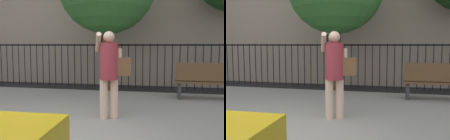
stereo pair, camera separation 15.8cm
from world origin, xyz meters
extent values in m
cube|color=gray|center=(0.00, 2.20, 0.07)|extent=(28.00, 4.40, 0.15)
cube|color=black|center=(0.00, 5.90, 1.55)|extent=(12.00, 0.04, 0.06)
cylinder|color=black|center=(-4.72, 5.90, 0.80)|extent=(0.03, 0.03, 1.60)
cylinder|color=black|center=(-4.47, 5.90, 0.80)|extent=(0.03, 0.03, 1.60)
cylinder|color=black|center=(-4.21, 5.90, 0.80)|extent=(0.03, 0.03, 1.60)
cylinder|color=black|center=(-3.96, 5.90, 0.80)|extent=(0.03, 0.03, 1.60)
cylinder|color=black|center=(-3.70, 5.90, 0.80)|extent=(0.03, 0.03, 1.60)
cylinder|color=black|center=(-3.45, 5.90, 0.80)|extent=(0.03, 0.03, 1.60)
cylinder|color=black|center=(-3.19, 5.90, 0.80)|extent=(0.03, 0.03, 1.60)
cylinder|color=black|center=(-2.94, 5.90, 0.80)|extent=(0.03, 0.03, 1.60)
cylinder|color=black|center=(-2.68, 5.90, 0.80)|extent=(0.03, 0.03, 1.60)
cylinder|color=black|center=(-2.43, 5.90, 0.80)|extent=(0.03, 0.03, 1.60)
cylinder|color=black|center=(-2.17, 5.90, 0.80)|extent=(0.03, 0.03, 1.60)
cylinder|color=black|center=(-1.91, 5.90, 0.80)|extent=(0.03, 0.03, 1.60)
cylinder|color=black|center=(-1.66, 5.90, 0.80)|extent=(0.03, 0.03, 1.60)
cylinder|color=black|center=(-1.40, 5.90, 0.80)|extent=(0.03, 0.03, 1.60)
cylinder|color=black|center=(-1.15, 5.90, 0.80)|extent=(0.03, 0.03, 1.60)
cylinder|color=black|center=(-0.89, 5.90, 0.80)|extent=(0.03, 0.03, 1.60)
cylinder|color=black|center=(-0.64, 5.90, 0.80)|extent=(0.03, 0.03, 1.60)
cylinder|color=black|center=(-0.38, 5.90, 0.80)|extent=(0.03, 0.03, 1.60)
cylinder|color=black|center=(-0.13, 5.90, 0.80)|extent=(0.03, 0.03, 1.60)
cylinder|color=black|center=(0.13, 5.90, 0.80)|extent=(0.03, 0.03, 1.60)
cylinder|color=black|center=(0.38, 5.90, 0.80)|extent=(0.03, 0.03, 1.60)
cylinder|color=black|center=(0.64, 5.90, 0.80)|extent=(0.03, 0.03, 1.60)
cylinder|color=black|center=(0.89, 5.90, 0.80)|extent=(0.03, 0.03, 1.60)
cylinder|color=black|center=(1.15, 5.90, 0.80)|extent=(0.03, 0.03, 1.60)
cylinder|color=black|center=(1.40, 5.90, 0.80)|extent=(0.03, 0.03, 1.60)
cylinder|color=black|center=(1.66, 5.90, 0.80)|extent=(0.03, 0.03, 1.60)
cylinder|color=black|center=(1.91, 5.90, 0.80)|extent=(0.03, 0.03, 1.60)
cylinder|color=black|center=(2.17, 5.90, 0.80)|extent=(0.03, 0.03, 1.60)
cylinder|color=black|center=(2.43, 5.90, 0.80)|extent=(0.03, 0.03, 1.60)
cylinder|color=black|center=(2.68, 5.90, 0.80)|extent=(0.03, 0.03, 1.60)
cylinder|color=black|center=(2.94, 5.90, 0.80)|extent=(0.03, 0.03, 1.60)
cylinder|color=black|center=(3.19, 5.90, 0.80)|extent=(0.03, 0.03, 1.60)
cylinder|color=black|center=(3.45, 5.90, 0.80)|extent=(0.03, 0.03, 1.60)
cylinder|color=black|center=(3.70, 5.90, 0.80)|extent=(0.03, 0.03, 1.60)
cylinder|color=beige|center=(0.72, 1.50, 0.53)|extent=(0.15, 0.15, 0.75)
cylinder|color=beige|center=(0.92, 1.56, 0.53)|extent=(0.15, 0.15, 0.75)
cylinder|color=#992D38|center=(0.82, 1.53, 1.25)|extent=(0.43, 0.43, 0.69)
sphere|color=beige|center=(0.82, 1.53, 1.70)|extent=(0.21, 0.21, 0.21)
cylinder|color=beige|center=(0.63, 1.47, 1.59)|extent=(0.23, 0.49, 0.37)
cylinder|color=beige|center=(1.01, 1.59, 1.23)|extent=(0.09, 0.09, 0.52)
cube|color=black|center=(0.66, 1.55, 1.68)|extent=(0.07, 0.03, 0.15)
cube|color=brown|center=(1.07, 1.61, 1.14)|extent=(0.32, 0.24, 0.34)
cube|color=brown|center=(2.96, 3.67, 0.60)|extent=(1.60, 0.45, 0.05)
cube|color=brown|center=(2.96, 3.48, 0.88)|extent=(1.60, 0.06, 0.44)
cube|color=#333338|center=(2.26, 3.67, 0.35)|extent=(0.08, 0.41, 0.40)
cylinder|color=#4C3823|center=(0.11, 4.65, 1.29)|extent=(0.30, 0.30, 2.57)
camera|label=1|loc=(1.77, -3.07, 1.55)|focal=40.33mm
camera|label=2|loc=(1.93, -3.04, 1.55)|focal=40.33mm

